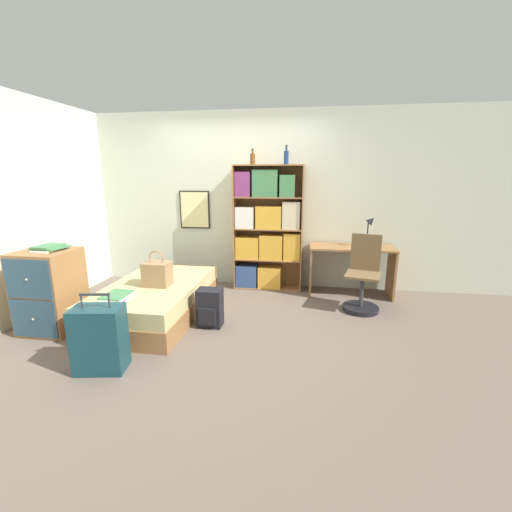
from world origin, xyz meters
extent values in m
plane|color=#66564C|center=(0.00, 0.00, 0.00)|extent=(14.00, 14.00, 0.00)
cube|color=beige|center=(0.00, 1.46, 1.30)|extent=(10.00, 0.06, 2.60)
cube|color=black|center=(-0.69, 1.42, 1.16)|extent=(0.47, 0.02, 0.58)
cube|color=beige|center=(-0.69, 1.41, 1.16)|extent=(0.43, 0.01, 0.54)
cube|color=beige|center=(-2.23, 0.00, 1.30)|extent=(0.06, 10.00, 2.60)
cube|color=olive|center=(-0.74, 0.00, 0.11)|extent=(1.05, 1.82, 0.22)
cube|color=tan|center=(-0.74, 0.00, 0.31)|extent=(1.02, 1.79, 0.18)
cube|color=olive|center=(-0.74, 0.89, 0.20)|extent=(1.05, 0.04, 0.41)
cube|color=#93704C|center=(-0.67, -0.06, 0.55)|extent=(0.30, 0.24, 0.28)
torus|color=#93704C|center=(-0.67, -0.06, 0.74)|extent=(0.18, 0.02, 0.18)
cube|color=beige|center=(-0.88, -0.58, 0.42)|extent=(0.27, 0.30, 0.02)
cube|color=#7A336B|center=(-0.89, -0.57, 0.43)|extent=(0.30, 0.34, 0.01)
cube|color=silver|center=(-0.89, -0.58, 0.45)|extent=(0.27, 0.34, 0.02)
cube|color=#427A4C|center=(-0.89, -0.58, 0.46)|extent=(0.25, 0.32, 0.01)
cube|color=#143842|center=(-0.69, -1.22, 0.29)|extent=(0.46, 0.34, 0.58)
cylinder|color=#2D2D33|center=(-0.80, -1.24, 0.64)|extent=(0.01, 0.01, 0.12)
cylinder|color=#2D2D33|center=(-0.58, -1.20, 0.64)|extent=(0.01, 0.01, 0.12)
cube|color=#2D2D33|center=(-0.69, -1.22, 0.70)|extent=(0.25, 0.06, 0.02)
cube|color=olive|center=(-1.70, -0.54, 0.45)|extent=(0.56, 0.54, 0.90)
cube|color=#284256|center=(-1.70, -0.81, 0.23)|extent=(0.52, 0.01, 0.41)
sphere|color=#B2A893|center=(-1.70, -0.82, 0.23)|extent=(0.02, 0.02, 0.02)
cube|color=#284256|center=(-1.70, -0.81, 0.66)|extent=(0.52, 0.01, 0.41)
sphere|color=#B2A893|center=(-1.70, -0.82, 0.66)|extent=(0.02, 0.02, 0.02)
cube|color=silver|center=(-1.67, -0.50, 0.91)|extent=(0.21, 0.32, 0.02)
cube|color=#427A4C|center=(-1.67, -0.48, 0.92)|extent=(0.32, 0.32, 0.02)
cube|color=#427A4C|center=(-1.67, -0.50, 0.94)|extent=(0.22, 0.29, 0.02)
cube|color=olive|center=(-0.01, 1.26, 0.91)|extent=(0.02, 0.31, 1.82)
cube|color=olive|center=(0.98, 1.26, 0.91)|extent=(0.02, 0.31, 1.82)
cube|color=olive|center=(0.49, 1.41, 0.91)|extent=(1.00, 0.01, 1.82)
cube|color=olive|center=(0.49, 1.26, 0.01)|extent=(0.97, 0.31, 0.02)
cube|color=olive|center=(0.49, 1.26, 0.46)|extent=(0.97, 0.31, 0.02)
cube|color=olive|center=(0.49, 1.26, 0.91)|extent=(0.97, 0.31, 0.02)
cube|color=olive|center=(0.49, 1.26, 1.37)|extent=(0.97, 0.31, 0.02)
cube|color=olive|center=(0.49, 1.26, 1.81)|extent=(0.97, 0.31, 0.02)
cube|color=#334C84|center=(0.17, 1.24, 0.18)|extent=(0.31, 0.23, 0.33)
cube|color=gold|center=(0.52, 1.24, 0.18)|extent=(0.34, 0.23, 0.32)
cube|color=gold|center=(0.18, 1.24, 0.62)|extent=(0.34, 0.23, 0.32)
cube|color=gold|center=(0.54, 1.24, 0.64)|extent=(0.34, 0.23, 0.36)
cube|color=gold|center=(0.84, 1.24, 0.66)|extent=(0.24, 0.23, 0.39)
cube|color=silver|center=(0.15, 1.24, 1.07)|extent=(0.27, 0.23, 0.31)
cube|color=gold|center=(0.50, 1.24, 1.08)|extent=(0.37, 0.23, 0.32)
cube|color=beige|center=(0.82, 1.24, 1.12)|extent=(0.25, 0.23, 0.39)
cube|color=#7A336B|center=(0.12, 1.24, 1.55)|extent=(0.22, 0.23, 0.35)
cube|color=#427A4C|center=(0.44, 1.24, 1.56)|extent=(0.36, 0.23, 0.38)
cube|color=#427A4C|center=(0.76, 1.24, 1.53)|extent=(0.21, 0.23, 0.31)
cylinder|color=brown|center=(0.26, 1.21, 1.90)|extent=(0.07, 0.07, 0.15)
cylinder|color=brown|center=(0.26, 1.21, 2.00)|extent=(0.03, 0.03, 0.05)
cylinder|color=#232328|center=(0.26, 1.21, 2.03)|extent=(0.03, 0.03, 0.02)
cylinder|color=navy|center=(0.73, 1.28, 1.92)|extent=(0.07, 0.07, 0.19)
cylinder|color=navy|center=(0.73, 1.28, 2.04)|extent=(0.03, 0.03, 0.06)
cylinder|color=#232328|center=(0.73, 1.28, 2.08)|extent=(0.03, 0.03, 0.02)
cube|color=olive|center=(1.68, 1.15, 0.70)|extent=(1.16, 0.53, 0.02)
cube|color=olive|center=(1.12, 1.15, 0.34)|extent=(0.03, 0.49, 0.68)
cube|color=olive|center=(2.24, 1.15, 0.34)|extent=(0.03, 0.49, 0.68)
cylinder|color=black|center=(1.88, 1.17, 0.72)|extent=(0.13, 0.13, 0.02)
cylinder|color=black|center=(1.88, 1.17, 0.89)|extent=(0.02, 0.02, 0.32)
cone|color=black|center=(1.92, 1.17, 1.07)|extent=(0.15, 0.11, 0.15)
cylinder|color=black|center=(1.76, 0.53, 0.03)|extent=(0.45, 0.45, 0.06)
cylinder|color=#333338|center=(1.76, 0.53, 0.23)|extent=(0.05, 0.05, 0.46)
cube|color=brown|center=(1.76, 0.53, 0.47)|extent=(0.49, 0.49, 0.03)
cube|color=brown|center=(1.81, 0.72, 0.72)|extent=(0.37, 0.13, 0.47)
cube|color=black|center=(0.00, -0.19, 0.22)|extent=(0.28, 0.20, 0.44)
cube|color=black|center=(0.00, -0.31, 0.15)|extent=(0.19, 0.03, 0.20)
camera|label=1|loc=(1.08, -3.70, 1.69)|focal=24.00mm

